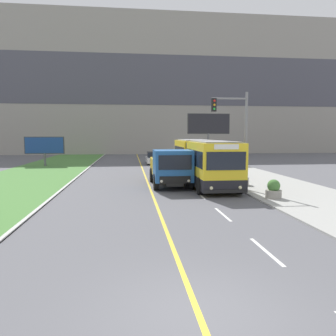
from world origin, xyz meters
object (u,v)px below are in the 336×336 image
Objects in this scene: dump_truck at (171,168)px; billboard_large at (209,126)px; car_distant at (154,158)px; traffic_light_mast at (236,129)px; planter_round_third at (223,170)px; billboard_small at (44,146)px; city_bus at (203,161)px; planter_round_near at (274,190)px; planter_round_second at (242,178)px; planter_round_far at (210,165)px.

billboard_large reaches higher than dump_truck.
car_distant is at bearing 167.68° from billboard_large.
traffic_light_mast is 5.53× the size of planter_round_third.
billboard_large is 18.75m from billboard_small.
dump_truck is at bearing -146.66° from city_bus.
planter_round_third is (-1.53, -11.58, -3.97)m from billboard_large.
planter_round_near is 4.77m from planter_round_second.
dump_truck is 4.98m from planter_round_second.
city_bus is at bearing -128.77° from planter_round_third.
planter_round_far is at bearing 89.95° from planter_round_near.
billboard_small is 18.44m from planter_round_far.
dump_truck is 6.19× the size of planter_round_near.
planter_round_near is at bearing -68.68° from traffic_light_mast.
traffic_light_mast is at bearing -100.16° from planter_round_third.
city_bus is 10.87× the size of planter_round_far.
billboard_small is at bearing -179.75° from billboard_large.
planter_round_third is 4.77m from planter_round_far.
planter_round_near is (2.44, -6.48, -1.05)m from city_bus.
billboard_small is at bearing 126.73° from dump_truck.
traffic_light_mast is (1.28, -3.49, 2.29)m from city_bus.
city_bus is 1.86× the size of dump_truck.
dump_truck reaches higher than planter_round_second.
city_bus is 10.60× the size of planter_round_third.
billboard_small is at bearing 129.07° from planter_round_near.
billboard_large is at bearing 0.25° from billboard_small.
billboard_small is 4.19× the size of planter_round_near.
planter_round_third is at bearing -97.52° from billboard_large.
dump_truck is at bearing -53.27° from billboard_small.
city_bus is 2.72× the size of car_distant.
traffic_light_mast reaches higher than billboard_large.
car_distant is 13.83m from planter_round_third.
planter_round_near is 0.95× the size of planter_round_second.
car_distant is at bearing 100.58° from traffic_light_mast.
planter_round_third is (0.06, 4.77, 0.01)m from planter_round_second.
planter_round_second is (-0.05, 4.77, 0.03)m from planter_round_near.
traffic_light_mast is at bearing 111.32° from planter_round_near.
traffic_light_mast reaches higher than planter_round_far.
traffic_light_mast reaches higher than car_distant.
billboard_large is (6.51, 16.30, 3.27)m from dump_truck.
traffic_light_mast is at bearing -122.08° from planter_round_second.
planter_round_third is (1.17, 6.55, -3.30)m from traffic_light_mast.
planter_round_third is at bearing -69.62° from car_distant.
car_distant is 12.45m from billboard_small.
billboard_small is 20.66m from planter_round_third.
planter_round_second is at bearing -74.97° from car_distant.
planter_round_near is at bearing -90.05° from planter_round_far.
planter_round_near is (-1.54, -21.11, -4.01)m from billboard_large.
planter_round_second is (4.93, -0.05, -0.72)m from dump_truck.
car_distant is 4.03× the size of planter_round_second.
planter_round_third reaches higher than planter_round_far.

